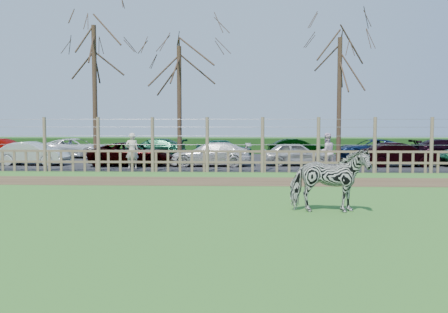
{
  "coord_description": "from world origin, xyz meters",
  "views": [
    {
      "loc": [
        1.75,
        -14.51,
        2.29
      ],
      "look_at": [
        1.0,
        2.5,
        1.1
      ],
      "focal_mm": 40.0,
      "sensor_mm": 36.0,
      "label": 1
    }
  ],
  "objects_px": {
    "car_4": "(296,154)",
    "car_8": "(76,148)",
    "car_1": "(33,153)",
    "car_7": "(4,148)",
    "car_9": "(153,148)",
    "car_11": "(297,149)",
    "visitor_b": "(327,152)",
    "zebra": "(329,180)",
    "car_3": "(211,154)",
    "tree_right": "(340,69)",
    "tree_mid": "(179,76)",
    "car_5": "(400,155)",
    "car_10": "(224,148)",
    "car_13": "(447,149)",
    "car_12": "(371,149)",
    "crow": "(352,176)",
    "car_2": "(131,154)",
    "tree_left": "(94,60)",
    "visitor_a": "(132,151)"
  },
  "relations": [
    {
      "from": "car_4",
      "to": "car_8",
      "type": "relative_size",
      "value": 0.82
    },
    {
      "from": "car_1",
      "to": "car_7",
      "type": "distance_m",
      "value": 6.16
    },
    {
      "from": "car_9",
      "to": "car_11",
      "type": "distance_m",
      "value": 8.96
    },
    {
      "from": "visitor_b",
      "to": "car_9",
      "type": "xyz_separation_m",
      "value": [
        -9.53,
        7.74,
        -0.26
      ]
    },
    {
      "from": "zebra",
      "to": "car_3",
      "type": "bearing_deg",
      "value": 19.72
    },
    {
      "from": "tree_right",
      "to": "car_8",
      "type": "distance_m",
      "value": 16.71
    },
    {
      "from": "car_3",
      "to": "car_8",
      "type": "height_order",
      "value": "same"
    },
    {
      "from": "tree_mid",
      "to": "car_5",
      "type": "distance_m",
      "value": 12.51
    },
    {
      "from": "tree_mid",
      "to": "car_10",
      "type": "bearing_deg",
      "value": 48.5
    },
    {
      "from": "car_4",
      "to": "car_11",
      "type": "distance_m",
      "value": 4.98
    },
    {
      "from": "car_8",
      "to": "car_9",
      "type": "height_order",
      "value": "same"
    },
    {
      "from": "car_13",
      "to": "car_12",
      "type": "bearing_deg",
      "value": 87.8
    },
    {
      "from": "crow",
      "to": "car_2",
      "type": "height_order",
      "value": "car_2"
    },
    {
      "from": "car_13",
      "to": "zebra",
      "type": "bearing_deg",
      "value": 148.2
    },
    {
      "from": "tree_left",
      "to": "car_1",
      "type": "xyz_separation_m",
      "value": [
        -2.82,
        -1.62,
        -4.98
      ]
    },
    {
      "from": "tree_mid",
      "to": "crow",
      "type": "distance_m",
      "value": 12.2
    },
    {
      "from": "car_5",
      "to": "visitor_b",
      "type": "bearing_deg",
      "value": 115.46
    },
    {
      "from": "car_2",
      "to": "visitor_a",
      "type": "bearing_deg",
      "value": -170.23
    },
    {
      "from": "visitor_b",
      "to": "car_3",
      "type": "relative_size",
      "value": 0.42
    },
    {
      "from": "car_11",
      "to": "car_13",
      "type": "relative_size",
      "value": 0.88
    },
    {
      "from": "tree_right",
      "to": "car_1",
      "type": "xyz_separation_m",
      "value": [
        -16.32,
        -3.12,
        -4.6
      ]
    },
    {
      "from": "car_4",
      "to": "tree_left",
      "type": "bearing_deg",
      "value": 79.29
    },
    {
      "from": "car_4",
      "to": "car_5",
      "type": "relative_size",
      "value": 0.97
    },
    {
      "from": "tree_right",
      "to": "car_9",
      "type": "bearing_deg",
      "value": 168.14
    },
    {
      "from": "car_1",
      "to": "car_3",
      "type": "height_order",
      "value": "same"
    },
    {
      "from": "visitor_b",
      "to": "car_4",
      "type": "relative_size",
      "value": 0.49
    },
    {
      "from": "car_4",
      "to": "car_13",
      "type": "xyz_separation_m",
      "value": [
        9.46,
        4.69,
        0.0
      ]
    },
    {
      "from": "car_4",
      "to": "car_13",
      "type": "relative_size",
      "value": 0.85
    },
    {
      "from": "visitor_a",
      "to": "car_2",
      "type": "distance_m",
      "value": 1.87
    },
    {
      "from": "tree_right",
      "to": "visitor_b",
      "type": "relative_size",
      "value": 4.26
    },
    {
      "from": "car_12",
      "to": "tree_left",
      "type": "bearing_deg",
      "value": -82.72
    },
    {
      "from": "visitor_a",
      "to": "car_3",
      "type": "height_order",
      "value": "visitor_a"
    },
    {
      "from": "car_8",
      "to": "car_12",
      "type": "relative_size",
      "value": 1.0
    },
    {
      "from": "car_8",
      "to": "crow",
      "type": "bearing_deg",
      "value": -118.09
    },
    {
      "from": "car_5",
      "to": "tree_right",
      "type": "bearing_deg",
      "value": 34.13
    },
    {
      "from": "tree_mid",
      "to": "crow",
      "type": "height_order",
      "value": "tree_mid"
    },
    {
      "from": "car_5",
      "to": "zebra",
      "type": "bearing_deg",
      "value": 152.37
    },
    {
      "from": "car_1",
      "to": "tree_left",
      "type": "bearing_deg",
      "value": -55.18
    },
    {
      "from": "visitor_a",
      "to": "car_2",
      "type": "bearing_deg",
      "value": -90.66
    },
    {
      "from": "car_4",
      "to": "car_9",
      "type": "bearing_deg",
      "value": 54.71
    },
    {
      "from": "car_12",
      "to": "visitor_a",
      "type": "bearing_deg",
      "value": -66.35
    },
    {
      "from": "car_12",
      "to": "visitor_b",
      "type": "bearing_deg",
      "value": -32.3
    },
    {
      "from": "car_3",
      "to": "car_4",
      "type": "bearing_deg",
      "value": 93.95
    },
    {
      "from": "tree_right",
      "to": "car_8",
      "type": "xyz_separation_m",
      "value": [
        -15.9,
        2.28,
        -4.6
      ]
    },
    {
      "from": "car_4",
      "to": "car_5",
      "type": "distance_m",
      "value": 5.17
    },
    {
      "from": "visitor_a",
      "to": "car_9",
      "type": "height_order",
      "value": "visitor_a"
    },
    {
      "from": "car_5",
      "to": "car_11",
      "type": "xyz_separation_m",
      "value": [
        -4.57,
        5.27,
        0.0
      ]
    },
    {
      "from": "visitor_b",
      "to": "car_10",
      "type": "bearing_deg",
      "value": -73.97
    },
    {
      "from": "crow",
      "to": "car_13",
      "type": "distance_m",
      "value": 12.85
    },
    {
      "from": "car_3",
      "to": "car_5",
      "type": "distance_m",
      "value": 9.52
    }
  ]
}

